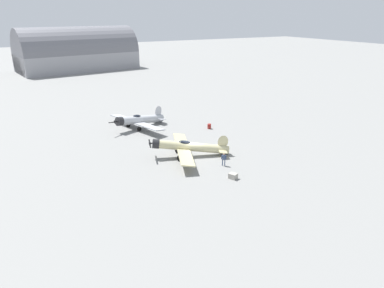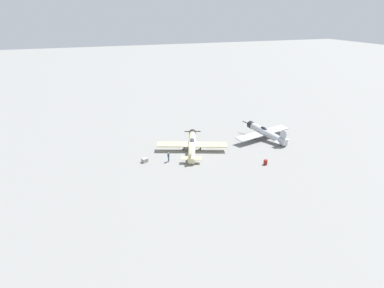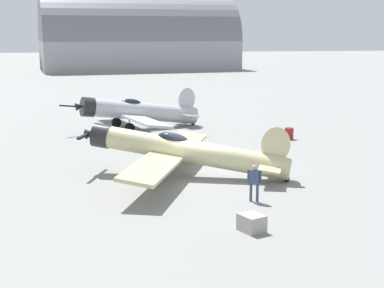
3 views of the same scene
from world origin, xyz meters
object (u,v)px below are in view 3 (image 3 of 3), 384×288
Objects in this scene: fuel_drum at (289,134)px; ground_crew_mechanic at (254,179)px; airplane_foreground at (182,151)px; airplane_mid_apron at (136,111)px; equipment_crate at (252,223)px.

ground_crew_mechanic is at bearing -24.61° from fuel_drum.
fuel_drum is at bearing -112.66° from airplane_foreground.
airplane_mid_apron is at bearing 42.64° from ground_crew_mechanic.
fuel_drum is (6.29, 10.56, -1.02)m from airplane_mid_apron.
ground_crew_mechanic is (21.09, 3.78, -0.39)m from airplane_mid_apron.
fuel_drum is at bearing 156.90° from equipment_crate.
airplane_foreground is 5.79m from ground_crew_mechanic.
airplane_mid_apron reaches higher than equipment_crate.
airplane_foreground is at bearing 78.65° from airplane_mid_apron.
airplane_mid_apron is at bearing -174.06° from equipment_crate.
airplane_foreground reaches higher than fuel_drum.
equipment_crate is (3.87, -1.18, -0.71)m from ground_crew_mechanic.
equipment_crate is at bearing 119.91° from airplane_foreground.
ground_crew_mechanic is at bearing 84.33° from airplane_mid_apron.
airplane_mid_apron is at bearing -120.76° from fuel_drum.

